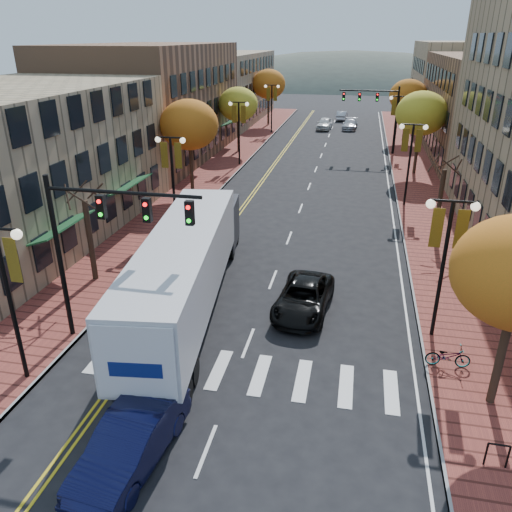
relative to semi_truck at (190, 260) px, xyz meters
The scene contains 30 objects.
ground 7.52m from the semi_truck, 63.27° to the right, with size 200.00×200.00×0.00m, color black.
sidewalk_left 26.89m from the semi_truck, 102.51° to the left, with size 4.00×85.00×0.15m, color brown.
sidewalk_right 28.95m from the semi_truck, 64.99° to the left, with size 4.00×85.00×0.15m, color brown.
building_left_near 15.46m from the semi_truck, 154.28° to the left, with size 12.00×22.00×9.00m, color #9E8966.
building_left_mid 32.85m from the semi_truck, 114.96° to the left, with size 12.00×24.00×11.00m, color brown.
building_left_far 56.41m from the semi_truck, 104.17° to the left, with size 12.00×26.00×9.50m, color #9E8966.
building_right_far 61.67m from the semi_truck, 69.37° to the left, with size 15.00×20.00×11.00m, color #9E8966.
tree_left_a 6.03m from the semi_truck, 164.15° to the left, with size 0.28×0.28×4.20m.
tree_left_b 18.82m from the semi_truck, 108.20° to the left, with size 4.48×4.48×7.21m.
tree_left_c 34.24m from the semi_truck, 99.78° to the left, with size 4.16×4.16×6.69m.
tree_left_d 52.07m from the semi_truck, 96.41° to the left, with size 4.61×4.61×7.42m.
tree_right_b 16.87m from the semi_truck, 43.67° to the left, with size 0.28×0.28×4.20m.
tree_right_c 30.37m from the semi_truck, 66.19° to the left, with size 4.48×4.48×7.21m.
tree_right_d 45.41m from the semi_truck, 74.38° to the left, with size 4.35×4.35×7.00m.
lamp_left_a 7.90m from the semi_truck, 124.10° to the right, with size 1.96×0.36×6.05m.
lamp_left_b 10.73m from the semi_truck, 114.03° to the left, with size 1.96×0.36×6.05m.
lamp_left_c 28.04m from the semi_truck, 98.84° to the left, with size 1.96×0.36×6.05m.
lamp_left_d 45.89m from the semi_truck, 95.38° to the left, with size 1.96×0.36×6.05m.
lamp_right_a 10.87m from the semi_truck, ahead, with size 1.96×0.36×6.05m.
lamp_right_b 20.72m from the semi_truck, 58.77° to the left, with size 1.96×0.36×6.05m.
lamp_right_c 37.27m from the semi_truck, 73.29° to the left, with size 1.96×0.36×6.05m.
traffic_mast_near 4.76m from the semi_truck, 124.17° to the right, with size 6.10×0.35×7.00m.
traffic_mast_far 36.77m from the semi_truck, 76.32° to the left, with size 6.10×0.34×7.00m.
semi_truck is the anchor object (origin of this frame).
navy_sedan 9.45m from the semi_truck, 82.60° to the right, with size 1.68×4.82×1.59m, color black.
black_suv 5.46m from the semi_truck, ahead, with size 2.28×4.95×1.38m, color black.
car_far_white 50.29m from the semi_truck, 87.45° to the left, with size 1.82×4.52×1.54m, color silver.
car_far_silver 51.23m from the semi_truck, 83.69° to the left, with size 1.87×4.61×1.34m, color #B1B1B9.
car_far_oncoming 58.95m from the semi_truck, 85.94° to the left, with size 1.42×4.07×1.34m, color #B9B9C1.
bicycle 11.44m from the semi_truck, 13.10° to the right, with size 0.58×1.66×0.87m, color gray.
Camera 1 is at (3.84, -13.05, 11.69)m, focal length 35.00 mm.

